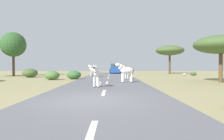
{
  "coord_description": "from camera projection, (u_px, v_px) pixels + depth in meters",
  "views": [
    {
      "loc": [
        0.84,
        -7.72,
        1.39
      ],
      "look_at": [
        0.91,
        13.7,
        0.94
      ],
      "focal_mm": 31.4,
      "sensor_mm": 36.0,
      "label": 1
    }
  ],
  "objects": [
    {
      "name": "ground_plane",
      "position": [
        90.0,
        101.0,
        7.75
      ],
      "size": [
        90.0,
        90.0,
        0.0
      ],
      "primitive_type": "plane",
      "color": "#998E60"
    },
    {
      "name": "road",
      "position": [
        101.0,
        100.0,
        7.75
      ],
      "size": [
        6.0,
        64.0,
        0.05
      ],
      "primitive_type": "cube",
      "color": "slate",
      "rests_on": "ground_plane"
    },
    {
      "name": "lane_markings",
      "position": [
        99.0,
        105.0,
        6.75
      ],
      "size": [
        0.16,
        56.0,
        0.01
      ],
      "color": "silver",
      "rests_on": "road"
    },
    {
      "name": "zebra_0",
      "position": [
        96.0,
        74.0,
        12.25
      ],
      "size": [
        0.56,
        1.49,
        1.42
      ],
      "rotation": [
        0.0,
        0.0,
        2.97
      ],
      "color": "silver",
      "rests_on": "road"
    },
    {
      "name": "zebra_1",
      "position": [
        93.0,
        70.0,
        23.17
      ],
      "size": [
        1.42,
        1.08,
        1.51
      ],
      "rotation": [
        0.0,
        0.0,
        0.98
      ],
      "color": "silver",
      "rests_on": "road"
    },
    {
      "name": "zebra_2",
      "position": [
        125.0,
        71.0,
        15.7
      ],
      "size": [
        1.66,
        0.76,
        1.61
      ],
      "rotation": [
        0.0,
        0.0,
        1.86
      ],
      "color": "silver",
      "rests_on": "road"
    },
    {
      "name": "zebra_3",
      "position": [
        124.0,
        71.0,
        19.77
      ],
      "size": [
        0.73,
        1.48,
        1.44
      ],
      "rotation": [
        0.0,
        0.0,
        0.32
      ],
      "color": "silver",
      "rests_on": "road"
    },
    {
      "name": "car_0",
      "position": [
        115.0,
        69.0,
        35.64
      ],
      "size": [
        2.03,
        4.34,
        1.74
      ],
      "rotation": [
        0.0,
        0.0,
        -0.0
      ],
      "color": "#1E479E",
      "rests_on": "road"
    },
    {
      "name": "tree_4",
      "position": [
        169.0,
        51.0,
        33.99
      ],
      "size": [
        4.84,
        4.84,
        4.93
      ],
      "color": "#4C3823",
      "rests_on": "ground_plane"
    },
    {
      "name": "tree_5",
      "position": [
        13.0,
        45.0,
        26.4
      ],
      "size": [
        3.32,
        3.32,
        5.94
      ],
      "color": "#4C3823",
      "rests_on": "ground_plane"
    },
    {
      "name": "tree_6",
      "position": [
        220.0,
        45.0,
        16.35
      ],
      "size": [
        4.4,
        4.4,
        3.95
      ],
      "color": "brown",
      "rests_on": "ground_plane"
    },
    {
      "name": "bush_0",
      "position": [
        29.0,
        73.0,
        23.6
      ],
      "size": [
        1.8,
        1.62,
        1.08
      ],
      "primitive_type": "ellipsoid",
      "color": "#425B2D",
      "rests_on": "ground_plane"
    },
    {
      "name": "bush_2",
      "position": [
        73.0,
        75.0,
        20.49
      ],
      "size": [
        1.48,
        1.33,
        0.89
      ],
      "primitive_type": "ellipsoid",
      "color": "#386633",
      "rests_on": "ground_plane"
    },
    {
      "name": "bush_3",
      "position": [
        51.0,
        75.0,
        19.56
      ],
      "size": [
        1.47,
        1.32,
        0.88
      ],
      "primitive_type": "ellipsoid",
      "color": "#4C7038",
      "rests_on": "ground_plane"
    },
    {
      "name": "bush_4",
      "position": [
        193.0,
        74.0,
        28.42
      ],
      "size": [
        0.9,
        0.81,
        0.54
      ],
      "primitive_type": "ellipsoid",
      "color": "#425B2D",
      "rests_on": "ground_plane"
    },
    {
      "name": "rock_1",
      "position": [
        184.0,
        74.0,
        27.37
      ],
      "size": [
        0.54,
        0.38,
        0.4
      ],
      "primitive_type": "ellipsoid",
      "color": "#A89E8C",
      "rests_on": "ground_plane"
    }
  ]
}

